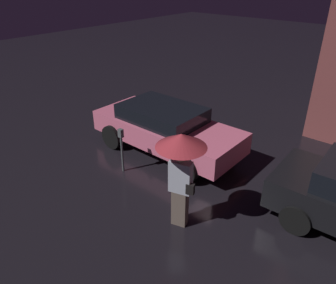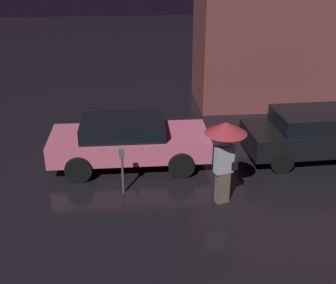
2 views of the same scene
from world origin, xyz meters
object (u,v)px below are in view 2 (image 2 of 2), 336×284
Objects in this scene: parked_car_pink at (128,140)px; parked_car_black at (315,133)px; pedestrian_with_umbrella at (225,142)px; parking_meter at (122,166)px.

parked_car_black is at bearing -0.01° from parked_car_pink.
parked_car_pink is 5.41m from parked_car_black.
pedestrian_with_umbrella reaches higher than parking_meter.
parked_car_black is 3.42× the size of parking_meter.
parked_car_pink reaches higher than parking_meter.
parking_meter is (-5.56, -1.57, 0.00)m from parked_car_black.
parked_car_black is at bearing -161.71° from pedestrian_with_umbrella.
pedestrian_with_umbrella is 2.61m from parking_meter.
parked_car_pink is 3.60× the size of parking_meter.
parking_meter is at bearing -30.56° from pedestrian_with_umbrella.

